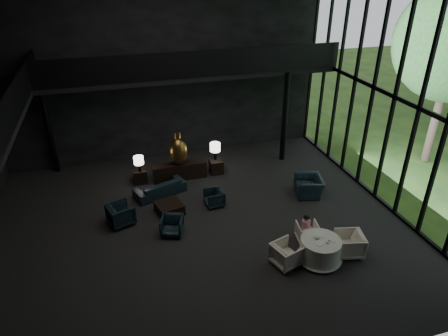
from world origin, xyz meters
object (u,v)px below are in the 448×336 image
object	(u,v)px
dining_table	(320,251)
sofa	(160,186)
lounge_armchair_south	(172,226)
window_armchair	(309,183)
side_table_right	(216,167)
lounge_armchair_east	(214,198)
table_lamp_left	(139,161)
child	(306,223)
side_table_left	(140,176)
dining_chair_north	(307,232)
bronze_urn	(178,151)
table_lamp_right	(215,148)
lounge_armchair_west	(121,212)
dining_chair_east	(349,242)
dining_chair_west	(286,253)
coffee_table	(169,208)
console	(179,171)

from	to	relation	value
dining_table	sofa	bearing A→B (deg)	128.40
lounge_armchair_south	window_armchair	xyz separation A→B (m)	(5.53, 1.01, 0.17)
side_table_right	lounge_armchair_east	bearing A→B (deg)	-107.11
table_lamp_left	child	bearing A→B (deg)	-48.38
table_lamp_left	sofa	xyz separation A→B (m)	(0.64, -1.03, -0.68)
side_table_left	dining_chair_north	size ratio (longest dim) A/B	0.93
bronze_urn	lounge_armchair_east	distance (m)	2.67
table_lamp_right	lounge_armchair_east	xyz separation A→B (m)	(-0.74, -2.55, -0.82)
side_table_left	lounge_armchair_west	world-z (taller)	lounge_armchair_west
sofa	dining_chair_north	xyz separation A→B (m)	(4.18, -4.20, -0.07)
child	window_armchair	bearing A→B (deg)	-119.39
side_table_right	lounge_armchair_south	xyz separation A→B (m)	(-2.54, -3.71, 0.04)
dining_chair_east	dining_chair_west	world-z (taller)	dining_chair_east
table_lamp_right	dining_table	world-z (taller)	table_lamp_right
side_table_left	table_lamp_right	distance (m)	3.31
side_table_left	coffee_table	xyz separation A→B (m)	(0.77, -2.53, -0.09)
table_lamp_right	child	world-z (taller)	table_lamp_right
lounge_armchair_south	dining_table	world-z (taller)	dining_table
child	bronze_urn	bearing A→B (deg)	-59.48
lounge_armchair_south	child	world-z (taller)	child
side_table_right	sofa	distance (m)	2.78
console	lounge_armchair_east	size ratio (longest dim) A/B	3.64
dining_chair_north	coffee_table	bearing A→B (deg)	-25.38
side_table_left	side_table_right	xyz separation A→B (m)	(3.20, -0.09, 0.01)
lounge_armchair_west	window_armchair	world-z (taller)	window_armchair
table_lamp_left	side_table_right	distance (m)	3.29
lounge_armchair_south	dining_chair_east	distance (m)	5.69
window_armchair	dining_table	xyz separation A→B (m)	(-1.45, -3.56, -0.18)
table_lamp_right	sofa	size ratio (longest dim) A/B	0.39
dining_chair_north	dining_chair_west	distance (m)	1.42
coffee_table	bronze_urn	bearing A→B (deg)	70.63
coffee_table	dining_table	xyz separation A→B (m)	(3.97, -3.81, 0.13)
table_lamp_left	coffee_table	size ratio (longest dim) A/B	0.76
side_table_right	dining_chair_west	size ratio (longest dim) A/B	0.71
side_table_left	side_table_right	bearing A→B (deg)	-1.55
console	child	distance (m)	6.13
dining_table	dining_chair_east	size ratio (longest dim) A/B	1.57
table_lamp_right	coffee_table	size ratio (longest dim) A/B	0.85
coffee_table	side_table_right	bearing A→B (deg)	45.15
bronze_urn	dining_chair_east	xyz separation A→B (m)	(4.14, -6.18, -0.86)
console	side_table_left	world-z (taller)	console
window_armchair	lounge_armchair_west	bearing A→B (deg)	-76.67
child	table_lamp_right	bearing A→B (deg)	-74.69
window_armchair	coffee_table	bearing A→B (deg)	-78.73
lounge_armchair_west	dining_chair_west	distance (m)	5.80
dining_chair_north	dining_chair_west	world-z (taller)	dining_chair_west
sofa	coffee_table	size ratio (longest dim) A/B	2.19
console	table_lamp_left	distance (m)	1.75
lounge_armchair_south	dining_chair_north	world-z (taller)	lounge_armchair_south
lounge_armchair_east	coffee_table	size ratio (longest dim) A/B	0.69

